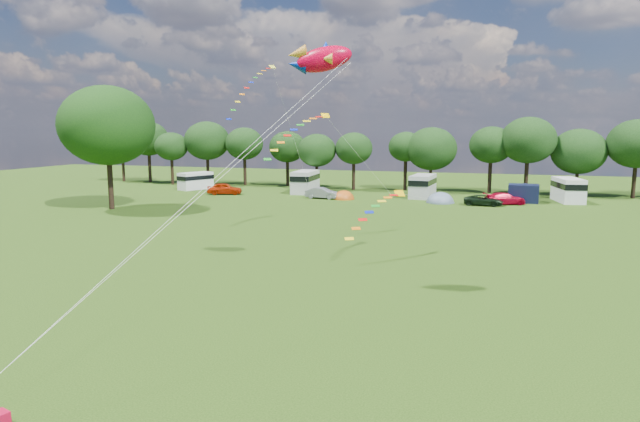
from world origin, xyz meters
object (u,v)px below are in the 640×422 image
(campervan_d, at_px, (568,189))
(tent_greyblue, at_px, (440,202))
(campervan_c, at_px, (423,185))
(car_c, at_px, (505,199))
(tent_orange, at_px, (344,199))
(big_tree, at_px, (107,126))
(car_a, at_px, (225,189))
(car_d, at_px, (483,200))
(campervan_a, at_px, (196,180))
(fish_kite, at_px, (319,59))
(car_b, at_px, (322,193))
(campervan_b, at_px, (305,181))

(campervan_d, xyz_separation_m, tent_greyblue, (-14.57, -5.31, -1.51))
(campervan_c, bearing_deg, car_c, -107.04)
(campervan_c, distance_m, campervan_d, 17.19)
(tent_orange, bearing_deg, big_tree, -145.03)
(car_a, relative_size, car_c, 1.02)
(big_tree, xyz_separation_m, car_a, (5.72, 15.58, -8.24))
(campervan_c, bearing_deg, big_tree, 128.00)
(big_tree, bearing_deg, car_c, 21.43)
(car_d, bearing_deg, campervan_a, 85.57)
(campervan_d, bearing_deg, tent_orange, 92.18)
(car_a, distance_m, fish_kite, 45.32)
(car_d, relative_size, campervan_d, 0.72)
(campervan_c, height_order, tent_greyblue, campervan_c)
(car_b, relative_size, campervan_d, 0.64)
(car_a, distance_m, car_b, 13.79)
(car_a, distance_m, campervan_b, 10.99)
(big_tree, xyz_separation_m, fish_kite, (30.19, -20.79, 3.26))
(tent_orange, xyz_separation_m, fish_kite, (7.97, -36.32, 12.25))
(tent_orange, height_order, tent_greyblue, tent_greyblue)
(campervan_a, relative_size, tent_orange, 1.85)
(car_b, xyz_separation_m, fish_kite, (10.68, -35.96, 11.58))
(big_tree, distance_m, tent_orange, 28.56)
(campervan_b, distance_m, campervan_d, 33.17)
(big_tree, xyz_separation_m, car_c, (41.31, 16.21, -8.33))
(car_d, xyz_separation_m, campervan_b, (-23.50, 6.00, 1.01))
(car_a, bearing_deg, big_tree, 140.04)
(campervan_c, bearing_deg, campervan_a, 95.68)
(car_a, xyz_separation_m, car_d, (33.22, -0.94, -0.17))
(fish_kite, bearing_deg, car_b, 93.84)
(campervan_d, distance_m, tent_greyblue, 15.58)
(big_tree, bearing_deg, car_d, 20.61)
(campervan_d, bearing_deg, campervan_c, 82.95)
(campervan_a, bearing_deg, car_a, -99.71)
(campervan_c, xyz_separation_m, fish_kite, (-1.25, -41.04, 10.73))
(campervan_a, bearing_deg, campervan_d, -65.98)
(car_c, bearing_deg, tent_greyblue, 71.27)
(car_d, relative_size, campervan_b, 0.71)
(car_c, relative_size, campervan_a, 0.83)
(car_c, height_order, fish_kite, fish_kite)
(car_b, relative_size, tent_orange, 1.34)
(car_d, relative_size, fish_kite, 1.19)
(campervan_c, bearing_deg, car_a, 105.49)
(big_tree, distance_m, campervan_d, 53.47)
(campervan_c, bearing_deg, car_b, 118.27)
(car_b, relative_size, car_d, 0.89)
(campervan_c, relative_size, campervan_d, 0.99)
(big_tree, relative_size, fish_kite, 3.56)
(car_d, distance_m, fish_kite, 38.32)
(car_a, height_order, campervan_a, campervan_a)
(big_tree, height_order, fish_kite, fish_kite)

